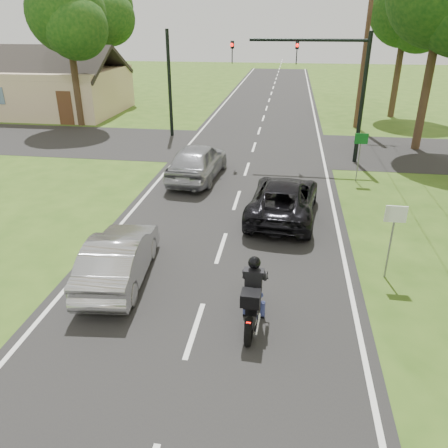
{
  "coord_description": "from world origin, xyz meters",
  "views": [
    {
      "loc": [
        1.83,
        -7.8,
        6.4
      ],
      "look_at": [
        0.23,
        3.0,
        1.3
      ],
      "focal_mm": 35.0,
      "sensor_mm": 36.0,
      "label": 1
    }
  ],
  "objects_px": {
    "traffic_signal": "(324,74)",
    "utility_pole_far": "(366,44)",
    "dark_suv": "(284,198)",
    "silver_suv": "(198,161)",
    "motorcycle_rider": "(253,300)",
    "sign_white": "(394,225)",
    "sign_green": "(360,146)",
    "silver_sedan": "(119,257)"
  },
  "relations": [
    {
      "from": "utility_pole_far",
      "to": "sign_white",
      "type": "height_order",
      "value": "utility_pole_far"
    },
    {
      "from": "utility_pole_far",
      "to": "motorcycle_rider",
      "type": "bearing_deg",
      "value": -102.82
    },
    {
      "from": "motorcycle_rider",
      "to": "utility_pole_far",
      "type": "bearing_deg",
      "value": 79.11
    },
    {
      "from": "dark_suv",
      "to": "silver_sedan",
      "type": "xyz_separation_m",
      "value": [
        -4.25,
        -4.9,
        -0.01
      ]
    },
    {
      "from": "traffic_signal",
      "to": "utility_pole_far",
      "type": "xyz_separation_m",
      "value": [
        2.86,
        8.0,
        0.95
      ]
    },
    {
      "from": "silver_suv",
      "to": "traffic_signal",
      "type": "height_order",
      "value": "traffic_signal"
    },
    {
      "from": "dark_suv",
      "to": "silver_sedan",
      "type": "distance_m",
      "value": 6.48
    },
    {
      "from": "dark_suv",
      "to": "silver_suv",
      "type": "height_order",
      "value": "silver_suv"
    },
    {
      "from": "motorcycle_rider",
      "to": "silver_suv",
      "type": "xyz_separation_m",
      "value": [
        -3.31,
        9.97,
        0.11
      ]
    },
    {
      "from": "motorcycle_rider",
      "to": "dark_suv",
      "type": "relative_size",
      "value": 0.43
    },
    {
      "from": "sign_white",
      "to": "sign_green",
      "type": "bearing_deg",
      "value": 88.57
    },
    {
      "from": "sign_white",
      "to": "traffic_signal",
      "type": "bearing_deg",
      "value": 97.05
    },
    {
      "from": "utility_pole_far",
      "to": "sign_green",
      "type": "relative_size",
      "value": 4.71
    },
    {
      "from": "silver_sedan",
      "to": "silver_suv",
      "type": "xyz_separation_m",
      "value": [
        0.4,
        8.5,
        0.14
      ]
    },
    {
      "from": "silver_sedan",
      "to": "utility_pole_far",
      "type": "xyz_separation_m",
      "value": [
        8.63,
        20.15,
        4.41
      ]
    },
    {
      "from": "dark_suv",
      "to": "sign_green",
      "type": "distance_m",
      "value": 5.32
    },
    {
      "from": "dark_suv",
      "to": "sign_green",
      "type": "relative_size",
      "value": 2.27
    },
    {
      "from": "motorcycle_rider",
      "to": "sign_green",
      "type": "bearing_deg",
      "value": 73.08
    },
    {
      "from": "silver_sedan",
      "to": "dark_suv",
      "type": "bearing_deg",
      "value": -136.57
    },
    {
      "from": "dark_suv",
      "to": "silver_suv",
      "type": "distance_m",
      "value": 5.27
    },
    {
      "from": "motorcycle_rider",
      "to": "sign_green",
      "type": "distance_m",
      "value": 11.24
    },
    {
      "from": "motorcycle_rider",
      "to": "sign_white",
      "type": "relative_size",
      "value": 0.97
    },
    {
      "from": "utility_pole_far",
      "to": "sign_white",
      "type": "distance_m",
      "value": 19.39
    },
    {
      "from": "motorcycle_rider",
      "to": "silver_suv",
      "type": "height_order",
      "value": "motorcycle_rider"
    },
    {
      "from": "silver_suv",
      "to": "motorcycle_rider",
      "type": "bearing_deg",
      "value": 112.53
    },
    {
      "from": "silver_sedan",
      "to": "utility_pole_far",
      "type": "distance_m",
      "value": 22.36
    },
    {
      "from": "motorcycle_rider",
      "to": "traffic_signal",
      "type": "xyz_separation_m",
      "value": [
        2.06,
        13.62,
        3.44
      ]
    },
    {
      "from": "silver_sedan",
      "to": "utility_pole_far",
      "type": "bearing_deg",
      "value": -118.81
    },
    {
      "from": "silver_suv",
      "to": "traffic_signal",
      "type": "relative_size",
      "value": 0.73
    },
    {
      "from": "silver_sedan",
      "to": "utility_pole_far",
      "type": "height_order",
      "value": "utility_pole_far"
    },
    {
      "from": "dark_suv",
      "to": "utility_pole_far",
      "type": "bearing_deg",
      "value": -101.08
    },
    {
      "from": "dark_suv",
      "to": "traffic_signal",
      "type": "xyz_separation_m",
      "value": [
        1.52,
        7.25,
        3.45
      ]
    },
    {
      "from": "motorcycle_rider",
      "to": "utility_pole_far",
      "type": "height_order",
      "value": "utility_pole_far"
    },
    {
      "from": "silver_sedan",
      "to": "sign_white",
      "type": "distance_m",
      "value": 7.28
    },
    {
      "from": "utility_pole_far",
      "to": "sign_white",
      "type": "relative_size",
      "value": 4.71
    },
    {
      "from": "silver_suv",
      "to": "sign_green",
      "type": "bearing_deg",
      "value": -170.6
    },
    {
      "from": "utility_pole_far",
      "to": "traffic_signal",
      "type": "bearing_deg",
      "value": -109.68
    },
    {
      "from": "silver_suv",
      "to": "sign_white",
      "type": "relative_size",
      "value": 2.2
    },
    {
      "from": "traffic_signal",
      "to": "sign_white",
      "type": "bearing_deg",
      "value": -82.95
    },
    {
      "from": "motorcycle_rider",
      "to": "utility_pole_far",
      "type": "relative_size",
      "value": 0.21
    },
    {
      "from": "dark_suv",
      "to": "sign_white",
      "type": "distance_m",
      "value": 4.83
    },
    {
      "from": "utility_pole_far",
      "to": "dark_suv",
      "type": "bearing_deg",
      "value": -106.03
    }
  ]
}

